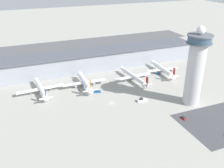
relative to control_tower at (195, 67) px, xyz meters
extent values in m
plane|color=#9E9B93|center=(-53.98, 21.62, -28.20)|extent=(1000.00, 1000.00, 0.00)
cube|color=#9399A3|center=(-53.98, 91.62, -19.72)|extent=(231.32, 22.00, 16.98)
cube|color=#4C515B|center=(-53.98, 91.62, -10.43)|extent=(231.32, 25.00, 1.60)
cube|color=#515154|center=(-53.98, 184.27, -28.20)|extent=(346.99, 44.00, 0.01)
cylinder|color=#BCBCC1|center=(0.00, 0.00, -5.74)|extent=(11.82, 11.82, 44.93)
cylinder|color=#565B66|center=(0.00, 0.00, 17.13)|extent=(17.01, 17.01, 0.80)
cylinder|color=#334C60|center=(0.00, 0.00, 19.68)|extent=(15.65, 15.65, 4.31)
cylinder|color=#565B66|center=(0.00, 0.00, 22.34)|extent=(17.01, 17.01, 1.00)
sphere|color=white|center=(0.00, 0.00, 25.69)|extent=(5.71, 5.71, 5.71)
cylinder|color=white|center=(-99.92, 57.72, -24.16)|extent=(5.64, 31.04, 3.51)
cone|color=white|center=(-101.10, 74.70, -24.16)|extent=(3.72, 3.40, 3.51)
cone|color=white|center=(-98.71, 40.22, -24.16)|extent=(3.45, 4.42, 3.16)
cube|color=white|center=(-99.97, 58.34, -24.78)|extent=(37.70, 6.98, 0.44)
cylinder|color=#A8A8B2|center=(-107.89, 58.79, -25.84)|extent=(2.19, 3.99, 1.93)
cylinder|color=#A8A8B2|center=(-92.18, 59.88, -25.84)|extent=(2.19, 3.99, 1.93)
cube|color=navy|center=(-98.65, 39.38, -19.60)|extent=(0.49, 2.81, 5.62)
cube|color=white|center=(-98.63, 38.98, -23.81)|extent=(9.95, 2.67, 0.24)
cylinder|color=black|center=(-100.91, 71.92, -27.06)|extent=(0.28, 0.28, 2.28)
cylinder|color=black|center=(-97.46, 57.71, -27.06)|extent=(0.28, 0.28, 2.28)
cylinder|color=black|center=(-102.37, 57.37, -27.06)|extent=(0.28, 0.28, 2.28)
cylinder|color=silver|center=(-64.41, 55.50, -23.65)|extent=(5.20, 28.10, 4.41)
cone|color=silver|center=(-63.96, 71.47, -23.65)|extent=(4.52, 4.10, 4.41)
cone|color=silver|center=(-64.88, 38.86, -23.65)|extent=(4.12, 5.41, 3.97)
cube|color=silver|center=(-64.40, 56.05, -24.42)|extent=(37.12, 5.44, 0.44)
cylinder|color=#A8A8B2|center=(-72.14, 57.27, -25.75)|extent=(2.56, 4.92, 2.43)
cylinder|color=#A8A8B2|center=(-56.60, 56.84, -25.75)|extent=(2.56, 4.92, 2.43)
cube|color=orange|center=(-64.91, 37.80, -17.91)|extent=(0.38, 2.81, 7.06)
cube|color=silver|center=(-64.92, 37.40, -23.20)|extent=(12.41, 2.35, 0.24)
cylinder|color=black|center=(-64.05, 68.28, -27.03)|extent=(0.28, 0.28, 2.35)
cylinder|color=black|center=(-61.33, 55.17, -27.03)|extent=(0.28, 0.28, 2.35)
cylinder|color=black|center=(-67.51, 55.34, -27.03)|extent=(0.28, 0.28, 2.35)
cylinder|color=silver|center=(-21.31, 51.49, -23.79)|extent=(6.29, 36.15, 3.57)
cone|color=silver|center=(-22.79, 71.03, -23.79)|extent=(3.80, 3.47, 3.57)
cone|color=silver|center=(-19.78, 31.41, -23.79)|extent=(3.53, 4.51, 3.21)
cube|color=silver|center=(-21.36, 52.20, -24.42)|extent=(35.69, 7.08, 0.44)
cylinder|color=#A8A8B2|center=(-28.86, 52.64, -25.50)|extent=(2.25, 4.06, 1.96)
cylinder|color=#A8A8B2|center=(-14.01, 53.77, -25.50)|extent=(2.25, 4.06, 1.96)
cube|color=red|center=(-19.72, 30.56, -19.15)|extent=(0.51, 2.81, 5.71)
cube|color=silver|center=(-19.69, 30.16, -23.44)|extent=(10.11, 2.75, 0.24)
cylinder|color=black|center=(-22.58, 68.23, -26.89)|extent=(0.28, 0.28, 2.63)
cylinder|color=black|center=(-18.81, 51.60, -26.89)|extent=(0.28, 0.28, 2.63)
cylinder|color=black|center=(-23.79, 51.22, -26.89)|extent=(0.28, 0.28, 2.63)
cylinder|color=white|center=(11.87, 56.40, -23.95)|extent=(6.00, 31.85, 3.99)
cone|color=white|center=(12.99, 73.99, -23.95)|extent=(4.21, 3.84, 3.99)
cone|color=white|center=(10.71, 38.21, -23.95)|extent=(3.89, 5.01, 3.59)
cube|color=white|center=(11.91, 57.03, -24.64)|extent=(31.37, 6.38, 0.44)
cylinder|color=#A8A8B2|center=(5.45, 58.45, -25.85)|extent=(2.47, 4.52, 2.20)
cylinder|color=#A8A8B2|center=(18.50, 57.62, -25.85)|extent=(2.47, 4.52, 2.20)
cube|color=red|center=(10.65, 37.26, -18.76)|extent=(0.48, 2.81, 6.39)
cube|color=white|center=(10.62, 36.86, -23.55)|extent=(11.28, 2.71, 0.24)
cylinder|color=black|center=(12.80, 71.00, -27.07)|extent=(0.28, 0.28, 2.26)
cylinder|color=black|center=(14.65, 56.06, -27.07)|extent=(0.28, 0.28, 2.26)
cylinder|color=black|center=(9.07, 56.41, -27.07)|extent=(0.28, 0.28, 2.26)
cube|color=black|center=(-59.21, 42.11, -28.14)|extent=(6.86, 4.33, 0.12)
cube|color=#195699|center=(-59.21, 42.11, -27.52)|extent=(8.05, 4.84, 1.37)
cube|color=#232D38|center=(-58.49, 41.85, -26.28)|extent=(2.88, 2.74, 1.12)
cube|color=black|center=(-31.98, 15.33, -28.14)|extent=(6.18, 2.44, 0.12)
cube|color=silver|center=(-31.98, 15.33, -27.41)|extent=(7.35, 2.57, 1.60)
cube|color=#232D38|center=(-32.71, 15.35, -25.95)|extent=(2.24, 2.14, 1.31)
cube|color=black|center=(6.89, 57.03, -28.14)|extent=(2.39, 5.40, 0.12)
cube|color=#195699|center=(6.89, 57.03, -27.53)|extent=(2.53, 6.42, 1.35)
cube|color=#232D38|center=(6.86, 56.40, -26.30)|extent=(2.04, 1.99, 1.10)
cube|color=black|center=(-17.78, -16.04, -28.14)|extent=(1.69, 3.72, 0.12)
cube|color=red|center=(-17.78, -16.04, -27.82)|extent=(1.76, 4.43, 0.76)
cube|color=#232D38|center=(-17.78, -15.93, -27.14)|extent=(1.54, 2.44, 0.62)
camera|label=1|loc=(-114.34, -127.57, 62.66)|focal=40.00mm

